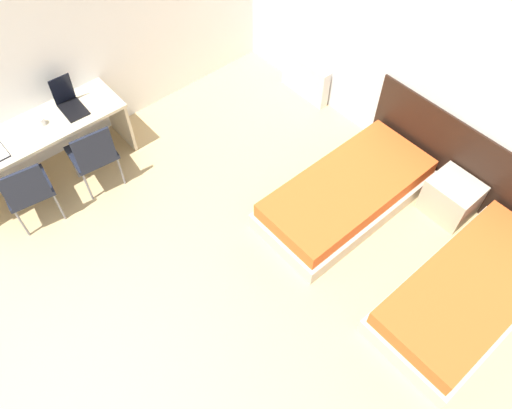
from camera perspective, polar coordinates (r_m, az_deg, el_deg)
ground_plane at (r=4.93m, az=-24.02°, el=-19.33°), size 20.00×20.00×0.00m
wall_back at (r=5.45m, az=17.50°, el=16.64°), size 5.88×0.05×2.70m
wall_left at (r=5.80m, az=-18.91°, el=18.64°), size 0.05×5.55×2.70m
headboard_panel at (r=5.65m, az=23.54°, el=3.53°), size 2.59×0.03×0.93m
bed_near_window at (r=5.44m, az=10.32°, el=1.20°), size 0.94×1.98×0.38m
bed_near_door at (r=5.11m, az=23.15°, el=-9.24°), size 0.94×1.98×0.38m
nightstand at (r=5.66m, az=21.41°, el=0.73°), size 0.50×0.43×0.44m
radiator at (r=6.63m, az=5.65°, el=14.19°), size 0.74×0.12×0.52m
desk at (r=5.81m, az=-23.58°, el=6.69°), size 0.60×1.89×0.73m
chair_near_laptop at (r=5.57m, az=-18.15°, el=5.63°), size 0.50×0.50×0.89m
chair_near_notebook at (r=5.48m, az=-24.74°, el=1.67°), size 0.51×0.51×0.89m
laptop at (r=5.77m, az=-20.54°, el=10.87°), size 0.35×0.24×0.36m
mug at (r=5.70m, az=-23.37°, el=8.71°), size 0.08×0.08×0.09m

